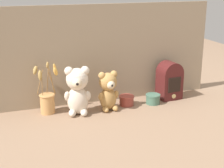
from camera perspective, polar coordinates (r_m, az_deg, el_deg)
The scene contains 8 objects.
ground_plane at distance 2.19m, azimuth 0.17°, elevation -4.12°, with size 4.00×4.00×0.00m, color #8E7056.
backdrop_wall at distance 2.25m, azimuth -1.23°, elevation 5.03°, with size 1.49×0.02×0.64m.
teddy_bear_large at distance 2.07m, azimuth -5.77°, elevation -0.95°, with size 0.17×0.15×0.30m.
teddy_bear_medium at distance 2.13m, azimuth -0.62°, elevation -1.04°, with size 0.14×0.13×0.25m.
flower_vase at distance 2.13m, azimuth -10.72°, elevation -2.51°, with size 0.15×0.16×0.32m.
vintage_radio at distance 2.37m, azimuth 9.54°, elevation 0.70°, with size 0.16×0.13×0.26m.
decorative_tin_tall at distance 2.28m, azimuth 6.83°, elevation -2.49°, with size 0.10×0.10×0.06m.
decorative_tin_short at distance 2.24m, azimuth 2.44°, elevation -2.73°, with size 0.10×0.10×0.07m.
Camera 1 is at (-0.67, -1.92, 0.81)m, focal length 55.00 mm.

